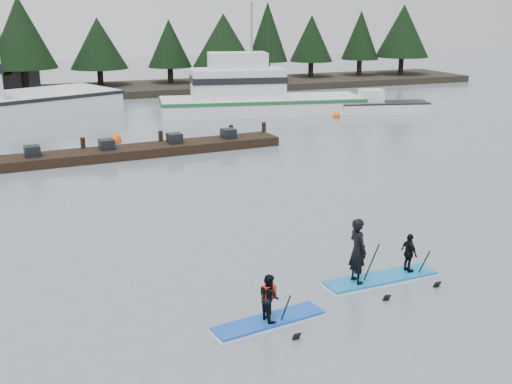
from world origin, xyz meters
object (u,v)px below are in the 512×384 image
object	(u,v)px
paddleboard_solo	(269,307)
paddleboard_duo	(375,259)
fishing_boat_medium	(256,105)
floating_dock	(147,150)

from	to	relation	value
paddleboard_solo	paddleboard_duo	bearing A→B (deg)	8.89
fishing_boat_medium	paddleboard_duo	bearing A→B (deg)	-94.06
paddleboard_duo	floating_dock	bearing A→B (deg)	95.54
floating_dock	paddleboard_solo	world-z (taller)	paddleboard_solo
fishing_boat_medium	floating_dock	xyz separation A→B (m)	(-9.88, -10.15, -0.36)
paddleboard_solo	paddleboard_duo	distance (m)	3.78
paddleboard_solo	paddleboard_duo	size ratio (longest dim) A/B	0.87
fishing_boat_medium	paddleboard_duo	world-z (taller)	fishing_boat_medium
fishing_boat_medium	floating_dock	bearing A→B (deg)	-123.48
floating_dock	paddleboard_duo	xyz separation A→B (m)	(2.53, -17.66, 0.43)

